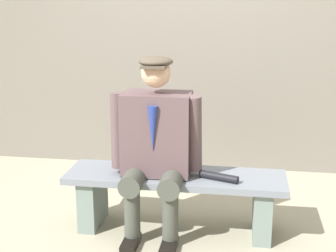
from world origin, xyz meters
TOP-DOWN VIEW (x-y plane):
  - ground_plane at (0.00, 0.00)m, footprint 30.00×30.00m
  - bench at (0.00, 0.00)m, footprint 1.55×0.43m
  - seated_man at (0.13, 0.05)m, footprint 0.64×0.56m
  - rolled_magazine at (-0.31, 0.08)m, footprint 0.28×0.14m
  - stadium_wall at (0.00, -1.50)m, footprint 12.00×0.24m

SIDE VIEW (x-z plane):
  - ground_plane at x=0.00m, z-range 0.00..0.00m
  - bench at x=0.00m, z-range 0.08..0.50m
  - rolled_magazine at x=-0.31m, z-range 0.42..0.48m
  - seated_man at x=0.13m, z-range 0.05..1.31m
  - stadium_wall at x=0.00m, z-range 0.00..2.33m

